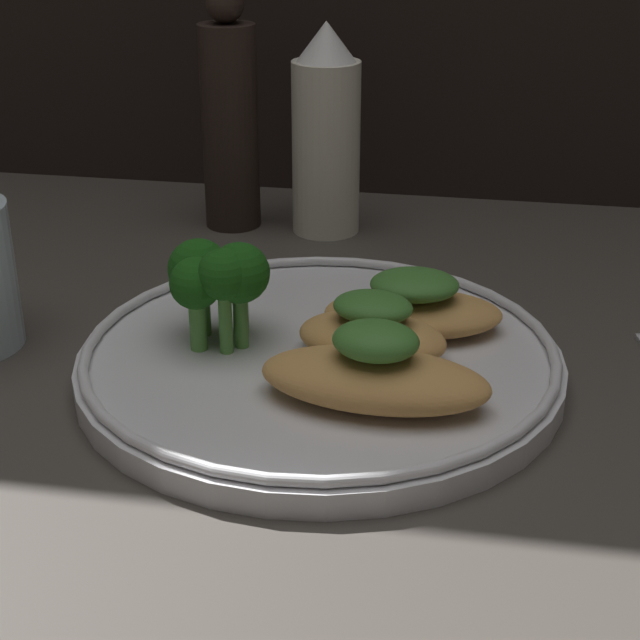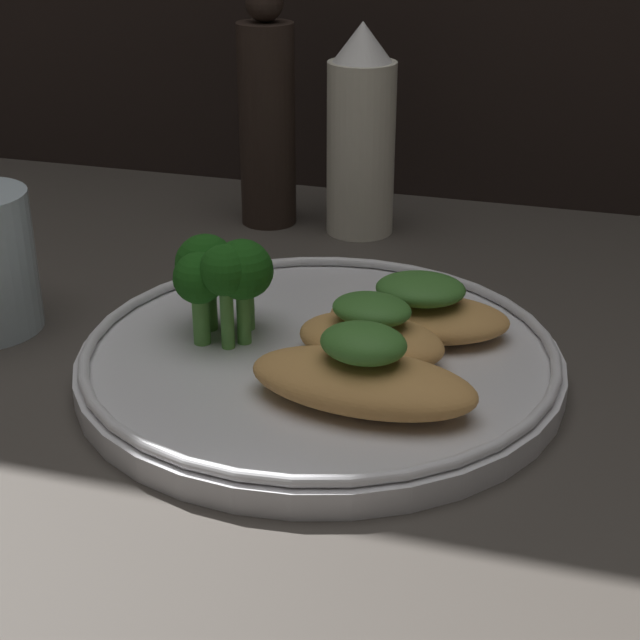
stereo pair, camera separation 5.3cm
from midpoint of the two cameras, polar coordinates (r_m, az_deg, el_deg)
ground_plane at (r=55.09cm, az=2.77°, el=-3.73°), size 180.00×180.00×1.00cm
plate at (r=54.38cm, az=2.81°, el=-2.36°), size 26.88×26.88×2.00cm
grilled_meat_front at (r=48.62cm, az=5.65°, el=-3.39°), size 11.93×6.13×4.35cm
grilled_meat_middle at (r=52.99cm, az=5.87°, el=-0.95°), size 8.82×6.28×3.75cm
grilled_meat_back at (r=56.20cm, az=8.52°, el=0.41°), size 10.90×6.91×3.61cm
broccoli_bunch at (r=54.39cm, az=-2.82°, el=2.71°), size 6.08×5.64×6.14cm
sauce_bottle at (r=74.10cm, az=4.50°, el=10.65°), size 5.11×5.11×15.75cm
pepper_grinder at (r=75.74cm, az=-1.05°, el=11.65°), size 4.30×4.30×18.14cm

